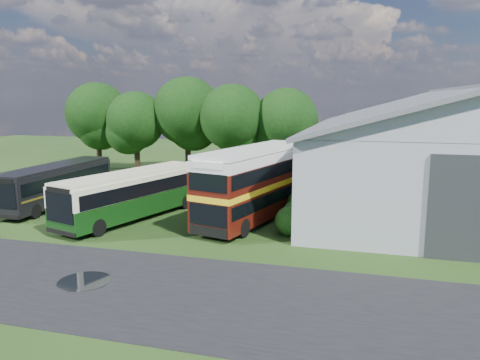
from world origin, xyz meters
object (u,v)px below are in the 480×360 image
(storage_shed, at_px, (450,147))
(bus_dark_single, at_px, (57,184))
(bus_green_single, at_px, (133,194))
(bus_maroon_double, at_px, (255,184))

(storage_shed, height_order, bus_dark_single, storage_shed)
(storage_shed, xyz_separation_m, bus_dark_single, (-26.56, -7.17, -2.64))
(bus_green_single, xyz_separation_m, bus_maroon_double, (7.46, 1.74, 0.68))
(bus_dark_single, bearing_deg, storage_shed, 14.98)
(bus_green_single, height_order, bus_maroon_double, bus_maroon_double)
(storage_shed, xyz_separation_m, bus_maroon_double, (-12.04, -7.42, -1.90))
(storage_shed, distance_m, bus_green_single, 21.70)
(storage_shed, xyz_separation_m, bus_green_single, (-19.50, -9.16, -2.57))
(bus_green_single, relative_size, bus_dark_single, 1.07)
(bus_green_single, bearing_deg, bus_dark_single, -179.32)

